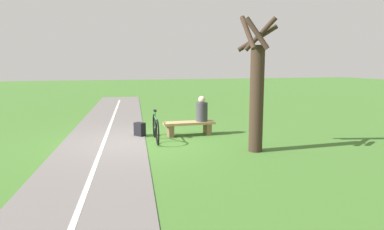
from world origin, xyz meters
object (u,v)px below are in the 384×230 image
(tree_by_path, at_px, (256,89))
(bench, at_px, (189,126))
(person_seated, at_px, (202,110))
(bicycle, at_px, (156,128))
(backpack, at_px, (140,129))

(tree_by_path, bearing_deg, bench, -64.19)
(person_seated, height_order, bicycle, person_seated)
(person_seated, distance_m, tree_by_path, 2.62)
(tree_by_path, bearing_deg, bicycle, -39.22)
(tree_by_path, bearing_deg, backpack, -45.00)
(bicycle, xyz_separation_m, tree_by_path, (-2.31, 1.88, 1.24))
(bench, distance_m, backpack, 1.57)
(bicycle, bearing_deg, backpack, -150.24)
(bench, relative_size, tree_by_path, 0.47)
(person_seated, xyz_separation_m, bicycle, (1.58, 0.49, -0.40))
(backpack, relative_size, tree_by_path, 0.13)
(bicycle, xyz_separation_m, backpack, (0.37, -0.80, -0.17))
(bicycle, distance_m, backpack, 0.90)
(bicycle, bearing_deg, tree_by_path, 55.48)
(backpack, xyz_separation_m, tree_by_path, (-2.68, 2.68, 1.41))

